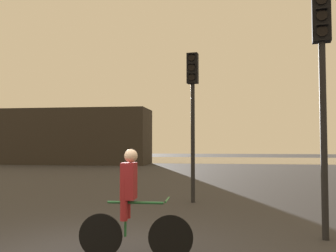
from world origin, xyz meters
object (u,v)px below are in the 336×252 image
at_px(distant_building, 67,137).
at_px(traffic_light_near_right, 322,67).
at_px(traffic_light_center, 193,98).
at_px(cyclist, 131,203).

xyz_separation_m(distant_building, traffic_light_near_right, (14.86, -23.36, 0.77)).
relative_size(traffic_light_center, cyclist, 2.56).
bearing_deg(distant_building, cyclist, -64.85).
distance_m(traffic_light_center, traffic_light_near_right, 4.73).
height_order(traffic_light_near_right, cyclist, traffic_light_near_right).
xyz_separation_m(traffic_light_center, cyclist, (-0.50, -5.50, -2.23)).
height_order(traffic_light_center, traffic_light_near_right, traffic_light_near_right).
distance_m(distant_building, traffic_light_center, 22.98).
xyz_separation_m(distant_building, cyclist, (11.71, -24.95, -1.50)).
distance_m(traffic_light_center, cyclist, 5.95).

